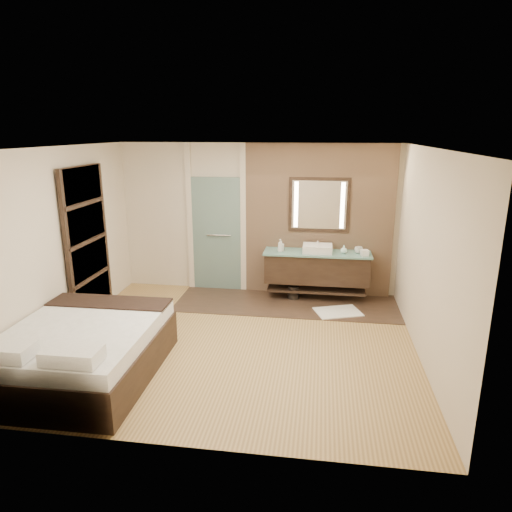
% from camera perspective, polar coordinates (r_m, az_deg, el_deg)
% --- Properties ---
extents(floor, '(5.00, 5.00, 0.00)m').
position_cam_1_polar(floor, '(6.60, -2.62, -10.72)').
color(floor, olive).
rests_on(floor, ground).
extents(tile_strip, '(3.80, 1.30, 0.01)m').
position_cam_1_polar(tile_strip, '(7.98, 3.81, -5.91)').
color(tile_strip, '#34261C').
rests_on(tile_strip, floor).
extents(stone_wall, '(2.60, 0.08, 2.70)m').
position_cam_1_polar(stone_wall, '(8.17, 7.82, 4.33)').
color(stone_wall, tan).
rests_on(stone_wall, floor).
extents(vanity, '(1.85, 0.55, 0.88)m').
position_cam_1_polar(vanity, '(8.07, 7.60, -1.44)').
color(vanity, black).
rests_on(vanity, stone_wall).
extents(mirror_unit, '(1.06, 0.04, 0.96)m').
position_cam_1_polar(mirror_unit, '(8.07, 7.90, 6.34)').
color(mirror_unit, black).
rests_on(mirror_unit, stone_wall).
extents(frosted_door, '(1.10, 0.12, 2.70)m').
position_cam_1_polar(frosted_door, '(8.42, -4.93, 3.31)').
color(frosted_door, '#9DC7BE').
rests_on(frosted_door, floor).
extents(shoji_partition, '(0.06, 1.20, 2.40)m').
position_cam_1_polar(shoji_partition, '(7.53, -20.30, 1.45)').
color(shoji_partition, black).
rests_on(shoji_partition, floor).
extents(bed, '(1.70, 2.12, 0.81)m').
position_cam_1_polar(bed, '(6.01, -20.81, -11.02)').
color(bed, black).
rests_on(bed, floor).
extents(bath_mat, '(0.85, 0.72, 0.02)m').
position_cam_1_polar(bath_mat, '(7.68, 10.20, -6.89)').
color(bath_mat, white).
rests_on(bath_mat, floor).
extents(waste_bin, '(0.24, 0.24, 0.25)m').
position_cam_1_polar(waste_bin, '(8.16, 4.72, -4.54)').
color(waste_bin, black).
rests_on(waste_bin, floor).
extents(tissue_box, '(0.14, 0.14, 0.10)m').
position_cam_1_polar(tissue_box, '(7.89, 13.43, 0.40)').
color(tissue_box, white).
rests_on(tissue_box, vanity).
extents(soap_bottle_a, '(0.11, 0.11, 0.22)m').
position_cam_1_polar(soap_bottle_a, '(7.93, 3.05, 1.33)').
color(soap_bottle_a, silver).
rests_on(soap_bottle_a, vanity).
extents(soap_bottle_b, '(0.08, 0.08, 0.18)m').
position_cam_1_polar(soap_bottle_b, '(7.98, 3.20, 1.28)').
color(soap_bottle_b, '#B2B2B2').
rests_on(soap_bottle_b, vanity).
extents(soap_bottle_c, '(0.13, 0.13, 0.14)m').
position_cam_1_polar(soap_bottle_c, '(7.95, 10.92, 0.82)').
color(soap_bottle_c, '#C2F4EC').
rests_on(soap_bottle_c, vanity).
extents(cup, '(0.16, 0.16, 0.11)m').
position_cam_1_polar(cup, '(8.04, 12.70, 0.74)').
color(cup, silver).
rests_on(cup, vanity).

